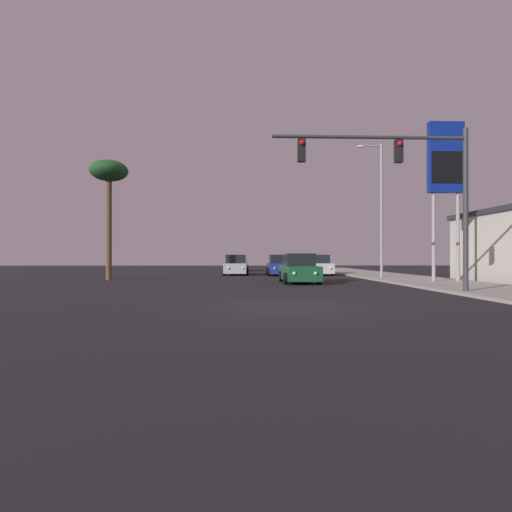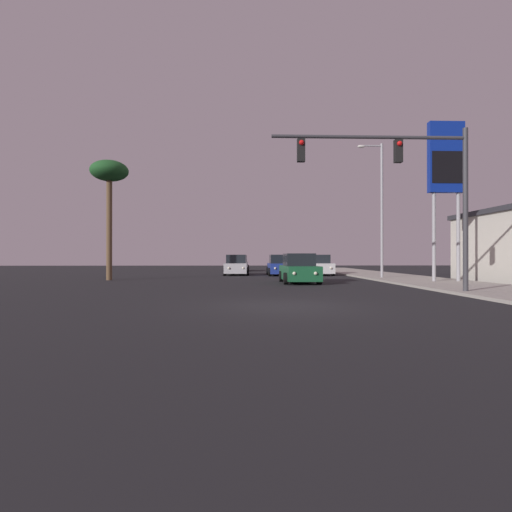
% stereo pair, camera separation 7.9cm
% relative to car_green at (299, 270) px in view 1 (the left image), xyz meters
% --- Properties ---
extents(ground_plane, '(120.00, 120.00, 0.00)m').
position_rel_car_green_xyz_m(ground_plane, '(-1.97, -10.86, -0.76)').
color(ground_plane, black).
extents(sidewalk_right, '(5.00, 60.00, 0.12)m').
position_rel_car_green_xyz_m(sidewalk_right, '(7.53, -0.86, -0.70)').
color(sidewalk_right, '#9E998E').
rests_on(sidewalk_right, ground).
extents(car_green, '(2.04, 4.33, 1.68)m').
position_rel_car_green_xyz_m(car_green, '(0.00, 0.00, 0.00)').
color(car_green, '#195933').
rests_on(car_green, ground).
extents(car_white, '(2.04, 4.31, 1.68)m').
position_rel_car_green_xyz_m(car_white, '(3.03, 10.03, 0.00)').
color(car_white, silver).
rests_on(car_white, ground).
extents(car_silver, '(2.04, 4.34, 1.68)m').
position_rel_car_green_xyz_m(car_silver, '(-3.76, 10.49, 0.00)').
color(car_silver, '#B7B7BC').
rests_on(car_silver, ground).
extents(car_grey, '(2.04, 4.33, 1.68)m').
position_rel_car_green_xyz_m(car_grey, '(-3.60, 20.44, 0.00)').
color(car_grey, slate).
rests_on(car_grey, ground).
extents(car_blue, '(2.04, 4.31, 1.68)m').
position_rel_car_green_xyz_m(car_blue, '(-0.21, 9.68, 0.00)').
color(car_blue, navy).
rests_on(car_blue, ground).
extents(traffic_light_mast, '(7.85, 0.36, 6.50)m').
position_rel_car_green_xyz_m(traffic_light_mast, '(3.39, -7.16, 3.99)').
color(traffic_light_mast, '#38383D').
rests_on(traffic_light_mast, sidewalk_right).
extents(street_lamp, '(1.74, 0.24, 9.00)m').
position_rel_car_green_xyz_m(street_lamp, '(5.99, 3.76, 4.36)').
color(street_lamp, '#99999E').
rests_on(street_lamp, sidewalk_right).
extents(gas_station_sign, '(2.00, 0.42, 9.00)m').
position_rel_car_green_xyz_m(gas_station_sign, '(8.26, -0.61, 5.86)').
color(gas_station_sign, '#99999E').
rests_on(gas_station_sign, sidewalk_right).
extents(palm_tree_near, '(2.40, 2.40, 7.69)m').
position_rel_car_green_xyz_m(palm_tree_near, '(-11.81, 3.14, 5.89)').
color(palm_tree_near, brown).
rests_on(palm_tree_near, ground).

